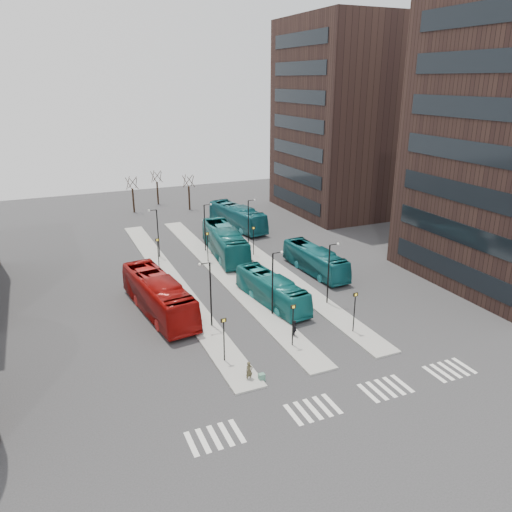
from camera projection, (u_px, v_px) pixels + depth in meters
name	position (u px, v px, depth m)	size (l,w,h in m)	color
ground	(360.00, 442.00, 30.54)	(160.00, 160.00, 0.00)	#2D2D2F
island_left	(171.00, 280.00, 54.89)	(2.50, 45.00, 0.15)	gray
island_mid	(223.00, 272.00, 57.16)	(2.50, 45.00, 0.15)	gray
island_right	(270.00, 265.00, 59.43)	(2.50, 45.00, 0.15)	gray
suitcase	(262.00, 377.00, 36.72)	(0.45, 0.36, 0.56)	navy
red_bus	(158.00, 295.00, 46.91)	(3.05, 13.05, 3.64)	#960E0B
teal_bus_a	(272.00, 290.00, 48.99)	(2.44, 10.44, 2.91)	#167071
teal_bus_b	(225.00, 242.00, 62.23)	(3.07, 13.14, 3.66)	#146264
teal_bus_c	(315.00, 260.00, 56.94)	(2.49, 10.64, 2.96)	#156269
teal_bus_d	(237.00, 217.00, 73.81)	(2.89, 12.36, 3.44)	#135862
traveller	(249.00, 371.00, 36.59)	(0.56, 0.37, 1.53)	#46402A
commuter_a	(199.00, 325.00, 43.28)	(0.85, 0.67, 1.76)	black
commuter_b	(294.00, 329.00, 42.77)	(0.91, 0.38, 1.55)	black
commuter_c	(292.00, 311.00, 45.71)	(1.17, 0.67, 1.80)	black
crosswalk_stripes	(347.00, 399.00, 34.65)	(22.35, 2.40, 0.01)	silver
tower_far	(352.00, 118.00, 80.75)	(20.12, 20.00, 30.00)	#31201B
sign_poles	(242.00, 275.00, 50.19)	(12.45, 22.12, 3.65)	black
lamp_posts	(234.00, 248.00, 54.50)	(14.04, 20.24, 6.12)	black
bare_trees	(160.00, 193.00, 84.71)	(10.97, 8.14, 5.90)	black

